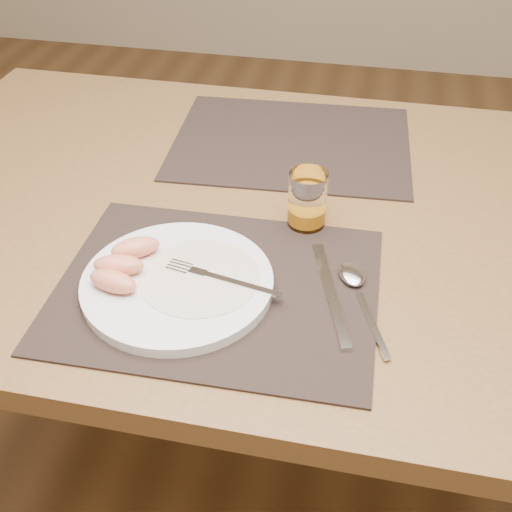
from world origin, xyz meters
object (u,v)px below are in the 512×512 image
(spoon, at_px, (354,281))
(juice_glass, at_px, (307,202))
(placemat_near, at_px, (217,288))
(placemat_far, at_px, (291,142))
(plate, at_px, (178,283))
(fork, at_px, (213,276))
(knife, at_px, (333,302))
(table, at_px, (267,245))

(spoon, height_order, juice_glass, juice_glass)
(placemat_near, distance_m, spoon, 0.19)
(placemat_far, relative_size, plate, 1.67)
(juice_glass, bearing_deg, fork, -120.55)
(placemat_near, bearing_deg, spoon, 13.78)
(knife, bearing_deg, spoon, 62.27)
(spoon, xyz_separation_m, juice_glass, (-0.09, 0.13, 0.04))
(placemat_near, height_order, spoon, spoon)
(placemat_far, distance_m, plate, 0.46)
(spoon, bearing_deg, plate, -166.39)
(placemat_far, bearing_deg, juice_glass, -75.66)
(placemat_near, relative_size, spoon, 2.42)
(table, distance_m, plate, 0.26)
(table, bearing_deg, spoon, -47.32)
(table, xyz_separation_m, spoon, (0.16, -0.17, 0.09))
(knife, bearing_deg, placemat_near, 179.93)
(table, distance_m, spoon, 0.25)
(placemat_near, height_order, fork, fork)
(fork, relative_size, spoon, 0.94)
(fork, relative_size, knife, 0.81)
(plate, bearing_deg, spoon, 13.61)
(fork, bearing_deg, spoon, 13.33)
(placemat_far, relative_size, juice_glass, 4.92)
(placemat_near, relative_size, fork, 2.58)
(plate, height_order, fork, fork)
(placemat_far, height_order, knife, knife)
(placemat_near, relative_size, plate, 1.67)
(fork, bearing_deg, juice_glass, 59.45)
(table, bearing_deg, placemat_far, 88.78)
(spoon, bearing_deg, table, 132.68)
(fork, height_order, juice_glass, juice_glass)
(table, distance_m, knife, 0.27)
(placemat_near, height_order, placemat_far, same)
(placemat_near, distance_m, knife, 0.16)
(placemat_far, bearing_deg, plate, -100.97)
(table, height_order, knife, knife)
(plate, bearing_deg, juice_glass, 51.12)
(plate, bearing_deg, placemat_near, 13.04)
(plate, distance_m, knife, 0.22)
(plate, height_order, spoon, plate)
(knife, bearing_deg, plate, -176.79)
(juice_glass, bearing_deg, table, 150.11)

